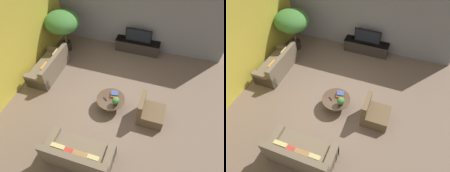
{
  "view_description": "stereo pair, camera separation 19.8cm",
  "coord_description": "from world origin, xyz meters",
  "views": [
    {
      "loc": [
        1.4,
        -3.98,
        5.42
      ],
      "look_at": [
        0.08,
        0.19,
        0.55
      ],
      "focal_mm": 32.0,
      "sensor_mm": 36.0,
      "label": 1
    },
    {
      "loc": [
        1.59,
        -3.92,
        5.42
      ],
      "look_at": [
        0.08,
        0.19,
        0.55
      ],
      "focal_mm": 32.0,
      "sensor_mm": 36.0,
      "label": 2
    }
  ],
  "objects": [
    {
      "name": "television",
      "position": [
        0.35,
        2.94,
        0.78
      ],
      "size": [
        1.07,
        0.13,
        0.55
      ],
      "color": "black",
      "rests_on": "media_console"
    },
    {
      "name": "book_stack",
      "position": [
        0.24,
        -0.02,
        0.44
      ],
      "size": [
        0.27,
        0.31,
        0.1
      ],
      "color": "gold",
      "rests_on": "coffee_table"
    },
    {
      "name": "couch_by_wall",
      "position": [
        -2.53,
        0.62,
        0.29
      ],
      "size": [
        0.84,
        1.83,
        0.84
      ],
      "rotation": [
        0.0,
        0.0,
        -1.57
      ],
      "color": "brown",
      "rests_on": "ground"
    },
    {
      "name": "ground_plane",
      "position": [
        0.0,
        0.0,
        0.0
      ],
      "size": [
        24.0,
        24.0,
        0.0
      ],
      "primitive_type": "plane",
      "color": "brown"
    },
    {
      "name": "coffee_table",
      "position": [
        0.17,
        -0.21,
        0.28
      ],
      "size": [
        0.91,
        0.91,
        0.4
      ],
      "color": "#756656",
      "rests_on": "ground"
    },
    {
      "name": "media_console",
      "position": [
        0.35,
        2.94,
        0.27
      ],
      "size": [
        1.86,
        0.5,
        0.51
      ],
      "color": "#2D2823",
      "rests_on": "ground"
    },
    {
      "name": "remote_black",
      "position": [
        -0.0,
        -0.28,
        0.41
      ],
      "size": [
        0.15,
        0.13,
        0.02
      ],
      "primitive_type": "cube",
      "rotation": [
        0.0,
        0.0,
        0.91
      ],
      "color": "black",
      "rests_on": "coffee_table"
    },
    {
      "name": "armchair_wicker",
      "position": [
        1.44,
        -0.28,
        0.27
      ],
      "size": [
        0.8,
        0.76,
        0.86
      ],
      "rotation": [
        0.0,
        0.0,
        1.57
      ],
      "color": "brown",
      "rests_on": "ground"
    },
    {
      "name": "side_wall_left",
      "position": [
        -3.26,
        0.2,
        1.5
      ],
      "size": [
        0.12,
        7.4,
        3.0
      ],
      "primitive_type": "cube",
      "color": "gold",
      "rests_on": "ground"
    },
    {
      "name": "back_wall_stone",
      "position": [
        0.0,
        3.26,
        1.5
      ],
      "size": [
        7.4,
        0.12,
        3.0
      ],
      "primitive_type": "cube",
      "color": "slate",
      "rests_on": "ground"
    },
    {
      "name": "potted_plant_tabletop",
      "position": [
        0.38,
        -0.38,
        0.57
      ],
      "size": [
        0.24,
        0.24,
        0.31
      ],
      "color": "black",
      "rests_on": "coffee_table"
    },
    {
      "name": "potted_palm_tall",
      "position": [
        -2.58,
        2.17,
        1.28
      ],
      "size": [
        1.37,
        1.37,
        1.73
      ],
      "color": "black",
      "rests_on": "ground"
    },
    {
      "name": "couch_near_entry",
      "position": [
        -0.09,
        -2.19,
        0.29
      ],
      "size": [
        1.82,
        0.84,
        0.84
      ],
      "rotation": [
        0.0,
        0.0,
        3.14
      ],
      "color": "brown",
      "rests_on": "ground"
    }
  ]
}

